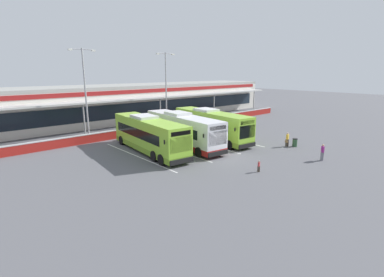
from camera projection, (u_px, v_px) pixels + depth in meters
name	position (u px, v px, depth m)	size (l,w,h in m)	color
ground_plane	(224.00, 157.00, 28.40)	(200.00, 200.00, 0.00)	#56565B
terminal_building	(103.00, 104.00, 47.24)	(70.00, 13.00, 6.00)	beige
red_barrier_wall	(144.00, 130.00, 38.80)	(60.00, 0.40, 1.10)	maroon
coach_bus_leftmost	(149.00, 135.00, 29.83)	(3.96, 12.34, 3.78)	#8CC633
coach_bus_left_centre	(183.00, 131.00, 32.21)	(3.96, 12.34, 3.78)	silver
coach_bus_centre	(211.00, 126.00, 35.09)	(3.96, 12.34, 3.78)	#8CC633
bay_stripe_far_west	(137.00, 156.00, 28.67)	(0.14, 13.00, 0.01)	silver
bay_stripe_west	(170.00, 149.00, 31.39)	(0.14, 13.00, 0.01)	silver
bay_stripe_mid_west	(198.00, 143.00, 34.11)	(0.14, 13.00, 0.01)	silver
bay_stripe_centre	(222.00, 137.00, 36.84)	(0.14, 13.00, 0.01)	silver
pedestrian_with_handbag	(287.00, 139.00, 32.14)	(0.65, 0.34, 1.62)	#4C4238
pedestrian_in_dark_coat	(322.00, 152.00, 27.06)	(0.47, 0.41, 1.62)	slate
pedestrian_child	(259.00, 166.00, 24.05)	(0.33, 0.19, 1.00)	#4C4238
lamp_post_west	(85.00, 88.00, 35.05)	(3.24, 0.28, 11.00)	#9E9EA3
lamp_post_centre	(166.00, 85.00, 43.06)	(3.24, 0.28, 11.00)	#9E9EA3
litter_bin	(295.00, 142.00, 32.22)	(0.54, 0.54, 0.93)	#2D5133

